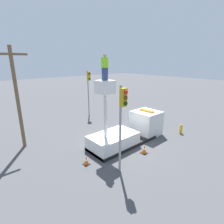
% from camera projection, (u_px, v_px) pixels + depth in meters
% --- Properties ---
extents(ground_plane, '(120.00, 120.00, 0.00)m').
position_uv_depth(ground_plane, '(123.00, 144.00, 14.57)').
color(ground_plane, '#4C4C4F').
extents(bucket_truck, '(7.12, 2.36, 5.37)m').
position_uv_depth(bucket_truck, '(130.00, 131.00, 14.80)').
color(bucket_truck, black).
rests_on(bucket_truck, ground).
extents(worker, '(0.40, 0.26, 1.75)m').
position_uv_depth(worker, '(105.00, 67.00, 11.62)').
color(worker, navy).
rests_on(worker, bucket_truck).
extents(traffic_light_pole, '(0.34, 0.57, 5.39)m').
position_uv_depth(traffic_light_pole, '(122.00, 113.00, 9.79)').
color(traffic_light_pole, gray).
rests_on(traffic_light_pole, ground).
extents(traffic_light_across, '(0.34, 0.57, 5.53)m').
position_uv_depth(traffic_light_across, '(89.00, 84.00, 20.93)').
color(traffic_light_across, gray).
rests_on(traffic_light_across, ground).
extents(fire_hydrant, '(0.48, 0.24, 0.92)m').
position_uv_depth(fire_hydrant, '(181.00, 129.00, 16.48)').
color(fire_hydrant, gold).
rests_on(fire_hydrant, ground).
extents(traffic_cone_rear, '(0.39, 0.39, 0.61)m').
position_uv_depth(traffic_cone_rear, '(86.00, 161.00, 11.56)').
color(traffic_cone_rear, black).
rests_on(traffic_cone_rear, ground).
extents(traffic_cone_curbside, '(0.46, 0.46, 0.63)m').
position_uv_depth(traffic_cone_curbside, '(144.00, 150.00, 12.98)').
color(traffic_cone_curbside, black).
rests_on(traffic_cone_curbside, ground).
extents(utility_pole, '(2.20, 0.26, 7.70)m').
position_uv_depth(utility_pole, '(17.00, 95.00, 12.98)').
color(utility_pole, brown).
rests_on(utility_pole, ground).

